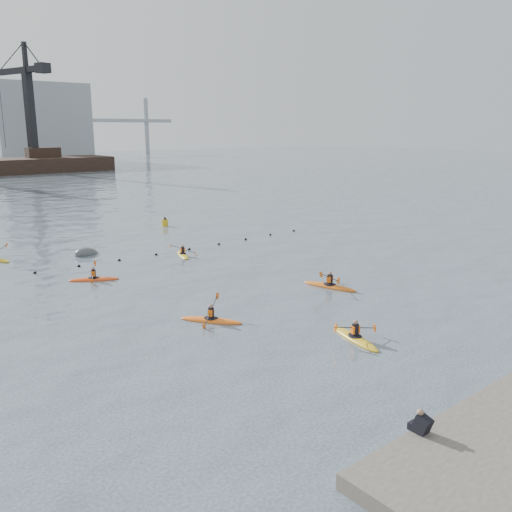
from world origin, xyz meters
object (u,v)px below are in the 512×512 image
object	(u,v)px
kayaker_4	(330,286)
nav_buoy	(165,223)
kayaker_1	(355,338)
kayaker_0	(211,320)
kayaker_3	(183,254)
kayaker_2	(94,279)
mooring_buoy	(87,254)

from	to	relation	value
kayaker_4	nav_buoy	distance (m)	25.35
kayaker_1	kayaker_0	bearing A→B (deg)	135.19
kayaker_0	kayaker_1	bearing A→B (deg)	-95.07
kayaker_1	nav_buoy	xyz separation A→B (m)	(8.33, 31.74, 0.24)
kayaker_1	kayaker_3	xyz separation A→B (m)	(2.83, 19.56, -0.01)
kayaker_0	kayaker_4	bearing A→B (deg)	-34.16
kayaker_2	kayaker_4	bearing A→B (deg)	-105.71
kayaker_4	kayaker_2	bearing A→B (deg)	-60.38
kayaker_1	nav_buoy	world-z (taller)	nav_buoy
kayaker_2	kayaker_3	bearing A→B (deg)	-44.76
kayaker_2	nav_buoy	size ratio (longest dim) A/B	2.73
kayaker_0	nav_buoy	bearing A→B (deg)	28.39
kayaker_3	kayaker_2	bearing A→B (deg)	-144.39
kayaker_0	kayaker_4	world-z (taller)	kayaker_4
kayaker_2	kayaker_4	xyz separation A→B (m)	(10.59, -10.74, 0.01)
nav_buoy	mooring_buoy	bearing A→B (deg)	-147.36
kayaker_1	kayaker_2	world-z (taller)	kayaker_2
kayaker_1	mooring_buoy	distance (m)	24.82
kayaker_4	mooring_buoy	xyz separation A→B (m)	(-8.02, 18.11, -0.11)
kayaker_2	mooring_buoy	xyz separation A→B (m)	(2.57, 7.37, -0.10)
kayaker_3	kayaker_4	size ratio (longest dim) A/B	0.83
kayaker_2	kayaker_1	bearing A→B (deg)	-133.38
kayaker_0	nav_buoy	size ratio (longest dim) A/B	2.70
kayaker_0	kayaker_1	distance (m)	7.29
kayaker_0	mooring_buoy	world-z (taller)	kayaker_0
mooring_buoy	nav_buoy	world-z (taller)	nav_buoy
kayaker_4	mooring_buoy	distance (m)	19.81
kayaker_1	kayaker_4	bearing A→B (deg)	65.01
kayaker_1	kayaker_3	size ratio (longest dim) A/B	1.15
kayaker_0	mooring_buoy	distance (m)	18.47
kayaker_2	mooring_buoy	distance (m)	7.80
kayaker_1	kayaker_3	distance (m)	19.76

